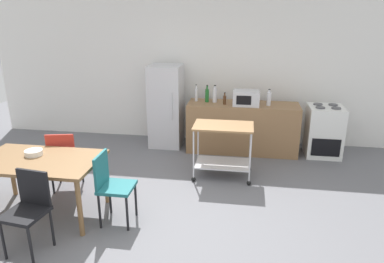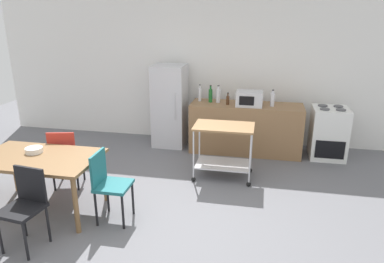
{
  "view_description": "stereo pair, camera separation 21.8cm",
  "coord_description": "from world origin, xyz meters",
  "px_view_note": "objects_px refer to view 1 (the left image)",
  "views": [
    {
      "loc": [
        0.95,
        -3.71,
        2.47
      ],
      "look_at": [
        0.18,
        1.2,
        0.8
      ],
      "focal_mm": 33.3,
      "sensor_mm": 36.0,
      "label": 1
    },
    {
      "loc": [
        1.16,
        -3.67,
        2.47
      ],
      "look_at": [
        0.18,
        1.2,
        0.8
      ],
      "focal_mm": 33.3,
      "sensor_mm": 36.0,
      "label": 2
    }
  ],
  "objects_px": {
    "dining_table": "(39,165)",
    "bottle_sesame_oil": "(196,94)",
    "chair_red": "(64,157)",
    "kitchen_cart": "(223,142)",
    "chair_black": "(29,207)",
    "chair_teal": "(111,183)",
    "fruit_bowl": "(34,153)",
    "bottle_olive_oil": "(225,100)",
    "refrigerator": "(166,106)",
    "stove_oven": "(324,131)",
    "bottle_sparkling_water": "(207,95)",
    "microwave": "(246,98)",
    "bottle_vinegar": "(269,98)",
    "bottle_wine": "(215,95)"
  },
  "relations": [
    {
      "from": "bottle_sparkling_water",
      "to": "bottle_olive_oil",
      "type": "distance_m",
      "value": 0.36
    },
    {
      "from": "chair_teal",
      "to": "chair_red",
      "type": "relative_size",
      "value": 1.0
    },
    {
      "from": "chair_black",
      "to": "bottle_wine",
      "type": "xyz_separation_m",
      "value": [
        1.65,
        3.36,
        0.52
      ]
    },
    {
      "from": "fruit_bowl",
      "to": "bottle_olive_oil",
      "type": "bearing_deg",
      "value": 47.03
    },
    {
      "from": "kitchen_cart",
      "to": "fruit_bowl",
      "type": "bearing_deg",
      "value": -150.22
    },
    {
      "from": "chair_teal",
      "to": "chair_red",
      "type": "distance_m",
      "value": 1.19
    },
    {
      "from": "chair_teal",
      "to": "chair_black",
      "type": "xyz_separation_m",
      "value": [
        -0.67,
        -0.65,
        0.0
      ]
    },
    {
      "from": "kitchen_cart",
      "to": "bottle_sparkling_water",
      "type": "xyz_separation_m",
      "value": [
        -0.39,
        1.22,
        0.46
      ]
    },
    {
      "from": "refrigerator",
      "to": "bottle_olive_oil",
      "type": "xyz_separation_m",
      "value": [
        1.12,
        -0.18,
        0.21
      ]
    },
    {
      "from": "refrigerator",
      "to": "bottle_sparkling_water",
      "type": "height_order",
      "value": "refrigerator"
    },
    {
      "from": "stove_oven",
      "to": "chair_black",
      "type": "bearing_deg",
      "value": -137.43
    },
    {
      "from": "chair_black",
      "to": "kitchen_cart",
      "type": "distance_m",
      "value": 2.86
    },
    {
      "from": "kitchen_cart",
      "to": "dining_table",
      "type": "bearing_deg",
      "value": -146.65
    },
    {
      "from": "kitchen_cart",
      "to": "microwave",
      "type": "height_order",
      "value": "microwave"
    },
    {
      "from": "chair_black",
      "to": "microwave",
      "type": "bearing_deg",
      "value": 62.73
    },
    {
      "from": "dining_table",
      "to": "stove_oven",
      "type": "bearing_deg",
      "value": 33.93
    },
    {
      "from": "bottle_wine",
      "to": "bottle_vinegar",
      "type": "relative_size",
      "value": 1.07
    },
    {
      "from": "refrigerator",
      "to": "stove_oven",
      "type": "bearing_deg",
      "value": -1.6
    },
    {
      "from": "microwave",
      "to": "bottle_sparkling_water",
      "type": "bearing_deg",
      "value": 168.76
    },
    {
      "from": "chair_teal",
      "to": "refrigerator",
      "type": "relative_size",
      "value": 0.57
    },
    {
      "from": "chair_teal",
      "to": "kitchen_cart",
      "type": "distance_m",
      "value": 1.93
    },
    {
      "from": "chair_black",
      "to": "bottle_vinegar",
      "type": "height_order",
      "value": "bottle_vinegar"
    },
    {
      "from": "kitchen_cart",
      "to": "fruit_bowl",
      "type": "distance_m",
      "value": 2.66
    },
    {
      "from": "bottle_olive_oil",
      "to": "bottle_sesame_oil",
      "type": "bearing_deg",
      "value": 162.76
    },
    {
      "from": "kitchen_cart",
      "to": "bottle_sparkling_water",
      "type": "distance_m",
      "value": 1.36
    },
    {
      "from": "kitchen_cart",
      "to": "fruit_bowl",
      "type": "relative_size",
      "value": 4.17
    },
    {
      "from": "chair_teal",
      "to": "microwave",
      "type": "distance_m",
      "value": 3.04
    },
    {
      "from": "stove_oven",
      "to": "bottle_sesame_oil",
      "type": "xyz_separation_m",
      "value": [
        -2.32,
        0.07,
        0.58
      ]
    },
    {
      "from": "bottle_sesame_oil",
      "to": "bottle_sparkling_water",
      "type": "xyz_separation_m",
      "value": [
        0.21,
        -0.04,
        -0.0
      ]
    },
    {
      "from": "stove_oven",
      "to": "kitchen_cart",
      "type": "relative_size",
      "value": 1.01
    },
    {
      "from": "dining_table",
      "to": "bottle_sesame_oil",
      "type": "xyz_separation_m",
      "value": [
        1.58,
        2.69,
        0.36
      ]
    },
    {
      "from": "stove_oven",
      "to": "refrigerator",
      "type": "bearing_deg",
      "value": 178.4
    },
    {
      "from": "microwave",
      "to": "chair_black",
      "type": "bearing_deg",
      "value": -124.6
    },
    {
      "from": "kitchen_cart",
      "to": "refrigerator",
      "type": "bearing_deg",
      "value": 132.8
    },
    {
      "from": "dining_table",
      "to": "microwave",
      "type": "xyz_separation_m",
      "value": [
        2.5,
        2.51,
        0.36
      ]
    },
    {
      "from": "chair_red",
      "to": "chair_black",
      "type": "distance_m",
      "value": 1.38
    },
    {
      "from": "chair_teal",
      "to": "bottle_olive_oil",
      "type": "bearing_deg",
      "value": -24.8
    },
    {
      "from": "bottle_vinegar",
      "to": "bottle_olive_oil",
      "type": "bearing_deg",
      "value": -177.22
    },
    {
      "from": "refrigerator",
      "to": "kitchen_cart",
      "type": "bearing_deg",
      "value": -47.2
    },
    {
      "from": "chair_red",
      "to": "kitchen_cart",
      "type": "bearing_deg",
      "value": -173.37
    },
    {
      "from": "bottle_olive_oil",
      "to": "kitchen_cart",
      "type": "bearing_deg",
      "value": -86.76
    },
    {
      "from": "bottle_sesame_oil",
      "to": "fruit_bowl",
      "type": "xyz_separation_m",
      "value": [
        -1.71,
        -2.57,
        -0.25
      ]
    },
    {
      "from": "bottle_vinegar",
      "to": "fruit_bowl",
      "type": "distance_m",
      "value": 3.89
    },
    {
      "from": "bottle_vinegar",
      "to": "fruit_bowl",
      "type": "bearing_deg",
      "value": -141.0
    },
    {
      "from": "chair_teal",
      "to": "bottle_wine",
      "type": "relative_size",
      "value": 2.82
    },
    {
      "from": "chair_black",
      "to": "dining_table",
      "type": "bearing_deg",
      "value": 119.25
    },
    {
      "from": "fruit_bowl",
      "to": "microwave",
      "type": "bearing_deg",
      "value": 42.43
    },
    {
      "from": "chair_red",
      "to": "chair_black",
      "type": "height_order",
      "value": "same"
    },
    {
      "from": "dining_table",
      "to": "bottle_wine",
      "type": "xyz_separation_m",
      "value": [
        1.93,
        2.66,
        0.36
      ]
    },
    {
      "from": "bottle_sesame_oil",
      "to": "refrigerator",
      "type": "bearing_deg",
      "value": 178.4
    }
  ]
}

